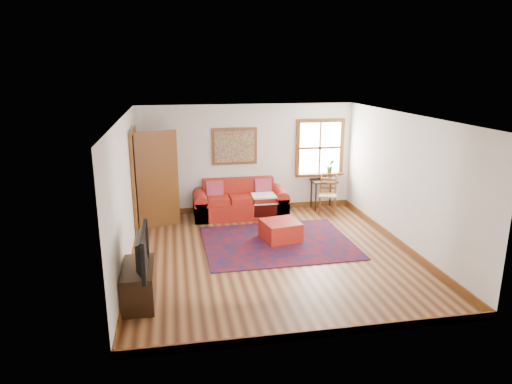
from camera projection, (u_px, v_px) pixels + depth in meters
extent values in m
plane|color=#472413|center=(272.00, 254.00, 8.34)|extent=(5.50, 5.50, 0.00)
cube|color=silver|center=(247.00, 158.00, 10.62)|extent=(5.00, 0.04, 2.50)
cube|color=silver|center=(322.00, 246.00, 5.40)|extent=(5.00, 0.04, 2.50)
cube|color=silver|center=(126.00, 195.00, 7.57)|extent=(0.04, 5.50, 2.50)
cube|color=silver|center=(404.00, 182.00, 8.44)|extent=(0.04, 5.50, 2.50)
cube|color=white|center=(273.00, 116.00, 7.68)|extent=(5.00, 5.50, 0.04)
cube|color=brown|center=(247.00, 207.00, 10.92)|extent=(5.00, 0.03, 0.12)
cube|color=brown|center=(132.00, 261.00, 7.89)|extent=(0.03, 5.50, 0.12)
cube|color=brown|center=(398.00, 242.00, 8.75)|extent=(0.03, 5.50, 0.12)
cube|color=white|center=(320.00, 148.00, 10.85)|extent=(1.00, 0.02, 1.20)
cube|color=brown|center=(321.00, 121.00, 10.67)|extent=(1.18, 0.06, 0.09)
cube|color=brown|center=(319.00, 174.00, 11.01)|extent=(1.18, 0.06, 0.09)
cube|color=brown|center=(298.00, 149.00, 10.74)|extent=(0.09, 0.06, 1.20)
cube|color=brown|center=(342.00, 147.00, 10.93)|extent=(0.09, 0.06, 1.20)
cube|color=brown|center=(320.00, 148.00, 10.84)|extent=(1.00, 0.04, 0.05)
cube|color=brown|center=(320.00, 174.00, 10.94)|extent=(1.15, 0.20, 0.04)
imported|color=#235B20|center=(330.00, 166.00, 10.91)|extent=(0.18, 0.15, 0.33)
cube|color=black|center=(134.00, 184.00, 9.15)|extent=(0.02, 0.90, 2.05)
cube|color=brown|center=(134.00, 191.00, 8.69)|extent=(0.06, 0.09, 2.05)
cube|color=brown|center=(137.00, 179.00, 9.63)|extent=(0.06, 0.09, 2.05)
cube|color=brown|center=(132.00, 131.00, 8.88)|extent=(0.06, 1.08, 0.09)
cube|color=brown|center=(158.00, 180.00, 9.51)|extent=(0.86, 0.35, 2.05)
cube|color=silver|center=(157.00, 175.00, 9.48)|extent=(0.56, 0.22, 1.33)
cube|color=brown|center=(234.00, 146.00, 10.46)|extent=(1.05, 0.04, 0.85)
cube|color=tan|center=(235.00, 146.00, 10.43)|extent=(0.92, 0.03, 0.72)
cube|color=#5A0C12|center=(278.00, 242.00, 8.86)|extent=(2.88, 2.32, 0.02)
cube|color=#AA1F15|center=(240.00, 208.00, 10.41)|extent=(2.11, 0.87, 0.37)
cube|color=#AA1F15|center=(238.00, 188.00, 10.61)|extent=(1.64, 0.24, 0.46)
cube|color=#AA1F15|center=(200.00, 209.00, 10.24)|extent=(0.29, 0.87, 0.46)
cube|color=#AA1F15|center=(279.00, 204.00, 10.56)|extent=(0.29, 0.87, 0.46)
cube|color=#E94620|center=(215.00, 189.00, 10.36)|extent=(0.39, 0.19, 0.40)
cube|color=#E94620|center=(263.00, 187.00, 10.55)|extent=(0.39, 0.19, 0.40)
cube|color=silver|center=(264.00, 196.00, 10.26)|extent=(0.53, 0.48, 0.04)
cube|color=#AA1F15|center=(281.00, 231.00, 8.97)|extent=(0.79, 0.79, 0.39)
cube|color=black|center=(324.00, 181.00, 10.87)|extent=(0.58, 0.44, 0.04)
cylinder|color=black|center=(316.00, 198.00, 10.75)|extent=(0.04, 0.04, 0.66)
cylinder|color=black|center=(335.00, 197.00, 10.84)|extent=(0.04, 0.04, 0.66)
cylinder|color=black|center=(311.00, 194.00, 11.09)|extent=(0.04, 0.04, 0.66)
cylinder|color=black|center=(330.00, 193.00, 11.18)|extent=(0.04, 0.04, 0.66)
cube|color=tan|center=(328.00, 195.00, 10.58)|extent=(0.51, 0.50, 0.04)
cylinder|color=brown|center=(320.00, 206.00, 10.51)|extent=(0.04, 0.04, 0.41)
cylinder|color=brown|center=(335.00, 207.00, 10.46)|extent=(0.04, 0.04, 0.41)
cylinder|color=brown|center=(320.00, 193.00, 10.76)|extent=(0.04, 0.04, 0.87)
cylinder|color=brown|center=(335.00, 194.00, 10.71)|extent=(0.04, 0.04, 0.87)
cube|color=brown|center=(328.00, 184.00, 10.67)|extent=(0.33, 0.14, 0.26)
cube|color=black|center=(139.00, 284.00, 6.58)|extent=(0.44, 0.99, 0.54)
imported|color=black|center=(137.00, 251.00, 6.31)|extent=(0.13, 1.02, 0.59)
cylinder|color=silver|center=(142.00, 251.00, 6.83)|extent=(0.12, 0.12, 0.18)
cylinder|color=#FFA53F|center=(142.00, 253.00, 6.84)|extent=(0.07, 0.07, 0.12)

